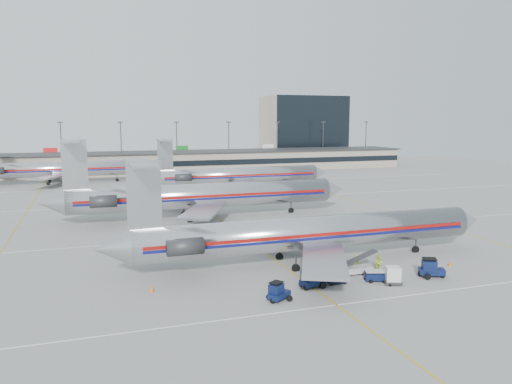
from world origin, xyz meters
name	(u,v)px	position (x,y,z in m)	size (l,w,h in m)	color
ground	(265,253)	(0.00, 0.00, 0.00)	(260.00, 260.00, 0.00)	gray
apron_markings	(241,235)	(0.00, 10.00, 0.01)	(160.00, 0.15, 0.02)	silver
terminal	(156,162)	(0.00, 97.97, 3.16)	(162.00, 17.00, 6.25)	gray
light_mast_row	(149,142)	(0.00, 112.00, 8.58)	(163.60, 0.40, 15.28)	#38383D
distant_building	(303,128)	(62.00, 128.00, 12.50)	(30.00, 20.00, 25.00)	tan
jet_foreground	(304,233)	(2.51, -5.61, 3.47)	(45.71, 26.91, 11.96)	silver
jet_second_row	(200,195)	(-2.84, 23.19, 3.78)	(49.73, 29.28, 13.02)	silver
jet_third_row	(236,175)	(12.20, 53.01, 3.43)	(43.22, 26.58, 11.82)	silver
jet_back_row	(57,169)	(-26.85, 78.65, 3.65)	(45.98, 28.28, 12.57)	silver
tug_left	(278,292)	(-4.40, -15.44, 0.79)	(2.36, 2.09, 1.74)	#0A1338
tug_center	(311,279)	(-0.20, -13.27, 0.88)	(2.63, 1.89, 1.93)	#0A1338
tug_right	(431,269)	(12.57, -14.24, 0.92)	(2.76, 2.17, 2.01)	#0A1338
cart_inner	(335,277)	(2.64, -12.76, 0.59)	(2.08, 1.52, 1.12)	#0A1338
cart_outer	(374,276)	(6.59, -13.41, 0.55)	(2.12, 1.77, 1.03)	#0A1338
uld_container	(393,275)	(7.77, -14.80, 0.86)	(2.01, 1.86, 1.71)	#2D2D30
belt_loader	(354,268)	(5.81, -10.86, 0.64)	(4.50, 1.45, 2.38)	#A8A8A8
ramp_worker_near	(358,263)	(6.77, -9.85, 0.85)	(0.62, 0.41, 1.70)	#9FDD14
ramp_worker_far	(379,263)	(8.87, -10.60, 0.86)	(0.83, 0.65, 1.71)	#BFDF14
cone_right	(450,264)	(17.08, -11.72, 0.28)	(0.41, 0.41, 0.57)	#D45B07
cone_left	(152,289)	(-14.58, -9.55, 0.30)	(0.44, 0.44, 0.60)	#D45B07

